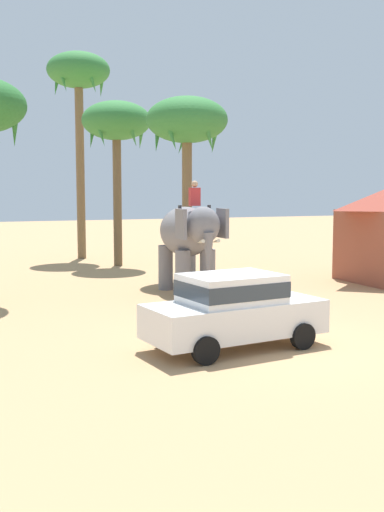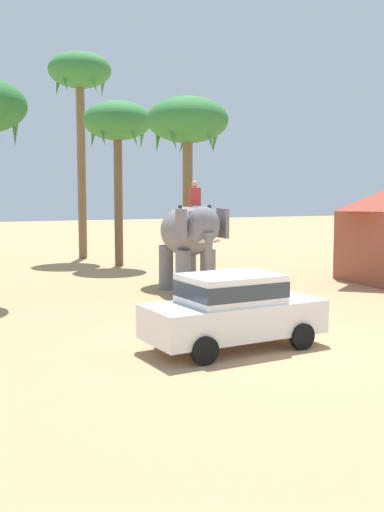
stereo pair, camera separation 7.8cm
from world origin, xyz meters
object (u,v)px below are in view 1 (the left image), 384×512
(palm_tree_left_of_road, at_px, (187,124))
(palm_tree_far_back, at_px, (79,79))
(elephant_with_mahout, at_px, (188,237))
(palm_tree_near_hut, at_px, (116,125))
(car_sedan_foreground, at_px, (234,308))

(palm_tree_left_of_road, xyz_separation_m, palm_tree_far_back, (-2.24, 9.23, 3.08))
(palm_tree_left_of_road, height_order, palm_tree_far_back, palm_tree_far_back)
(elephant_with_mahout, bearing_deg, palm_tree_near_hut, 90.54)
(palm_tree_near_hut, relative_size, palm_tree_left_of_road, 1.06)
(elephant_with_mahout, relative_size, palm_tree_left_of_road, 0.54)
(elephant_with_mahout, xyz_separation_m, palm_tree_near_hut, (-0.08, 8.67, 4.58))
(car_sedan_foreground, xyz_separation_m, elephant_with_mahout, (1.81, 7.21, 1.06))
(car_sedan_foreground, relative_size, elephant_with_mahout, 1.10)
(car_sedan_foreground, relative_size, palm_tree_near_hut, 0.56)
(palm_tree_left_of_road, bearing_deg, elephant_with_mahout, -111.18)
(car_sedan_foreground, xyz_separation_m, palm_tree_left_of_road, (3.06, 10.43, 5.20))
(palm_tree_far_back, bearing_deg, car_sedan_foreground, -92.40)
(palm_tree_near_hut, bearing_deg, palm_tree_far_back, 103.53)
(car_sedan_foreground, distance_m, palm_tree_near_hut, 16.94)
(car_sedan_foreground, xyz_separation_m, palm_tree_far_back, (0.82, 19.65, 8.28))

